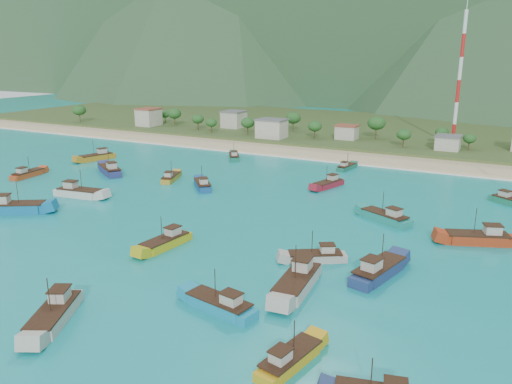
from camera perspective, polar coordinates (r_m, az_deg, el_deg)
The scene contains 27 objects.
ground at distance 94.82m, azimuth -3.74°, elevation -4.52°, with size 600.00×600.00×0.00m, color #0E829A.
beach at distance 164.90m, azimuth 10.77°, elevation 3.91°, with size 400.00×18.00×1.20m, color beige.
land at distance 223.13m, azimuth 15.50°, elevation 6.61°, with size 400.00×110.00×2.40m, color #385123.
surf_line at distance 156.03m, azimuth 9.72°, elevation 3.30°, with size 400.00×2.50×0.08m, color white.
village at distance 184.61m, azimuth 15.01°, elevation 6.37°, with size 223.81×28.40×7.23m.
vegetation at distance 188.26m, azimuth 12.29°, elevation 6.88°, with size 279.29×26.09×9.34m.
radio_tower at distance 184.95m, azimuth 22.21°, elevation 11.78°, with size 1.20×1.20×44.66m.
boat_0 at distance 149.68m, azimuth -24.64°, elevation 1.84°, with size 4.01×10.23×5.89m.
boat_1 at distance 125.32m, azimuth -6.13°, elevation 0.76°, with size 9.08×9.55×6.02m.
boat_3 at distance 103.20m, azimuth 14.58°, elevation -2.86°, with size 11.23×7.69×6.45m.
boat_4 at distance 66.94m, azimuth -4.12°, elevation -12.81°, with size 10.76×4.83×6.14m.
boat_7 at distance 126.88m, azimuth 8.26°, elevation 0.86°, with size 5.55×10.38×5.88m.
boat_8 at distance 116.96m, azimuth -25.88°, elevation -1.67°, with size 13.13×10.19×7.72m.
boat_9 at distance 88.52m, azimuth -10.29°, elevation -5.73°, with size 4.23×10.74×6.18m.
boat_13 at distance 81.99m, azimuth 6.90°, elevation -7.43°, with size 9.60×7.41×5.64m.
boat_17 at distance 56.76m, azimuth 3.88°, elevation -18.65°, with size 4.52×9.65×5.49m.
boat_18 at distance 96.90m, azimuth 24.09°, elevation -4.91°, with size 12.21×7.45×6.94m.
boat_19 at distance 78.14m, azimuth 13.80°, elevation -8.78°, with size 6.20×12.38×7.02m.
boat_20 at distance 69.23m, azimuth -22.03°, elevation -12.90°, with size 8.07×11.58×6.67m.
boat_21 at distance 72.43m, azimuth 4.75°, elevation -10.30°, with size 4.83×12.93×7.48m.
boat_22 at distance 165.85m, azimuth -17.74°, elevation 3.80°, with size 6.42×11.95×6.77m.
boat_23 at distance 124.25m, azimuth -19.58°, elevation -0.11°, with size 12.28×5.22×7.03m.
boat_24 at distance 145.36m, azimuth -16.34°, elevation 2.37°, with size 12.28×9.51×7.22m.
boat_25 at distance 159.66m, azimuth -2.53°, elevation 4.02°, with size 7.60×9.46×5.61m.
boat_26 at distance 147.49m, azimuth 10.29°, elevation 2.77°, with size 3.62×8.72×5.00m.
boat_28 at distance 134.13m, azimuth -9.71°, elevation 1.57°, with size 5.69×9.68×5.49m.
boat_29 at distance 124.55m, azimuth 27.15°, elevation -1.02°, with size 9.60×7.66×5.68m.
Camera 1 is at (46.98, -75.70, 32.47)m, focal length 35.00 mm.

